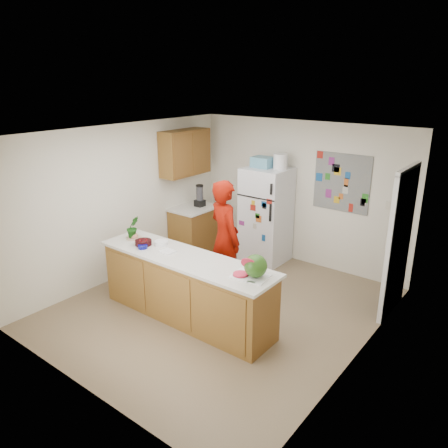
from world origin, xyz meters
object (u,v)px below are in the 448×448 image
Objects in this scene: refrigerator at (266,215)px; person at (225,239)px; watermelon at (256,266)px; cherry_bowl at (143,242)px.

person is (0.22, -1.48, 0.05)m from refrigerator.
refrigerator is 2.70m from watermelon.
refrigerator reaches higher than watermelon.
refrigerator is 2.48m from cherry_bowl.
watermelon is (1.34, -2.34, 0.22)m from refrigerator.
watermelon is 1.86m from cherry_bowl.
person is at bearing 142.62° from watermelon.
refrigerator reaches higher than cherry_bowl.
watermelon is (1.12, -0.85, 0.17)m from person.
refrigerator is 6.13× the size of watermelon.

